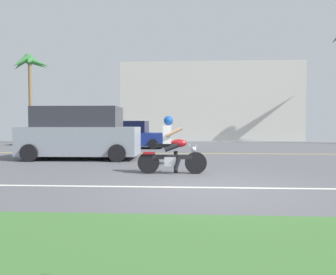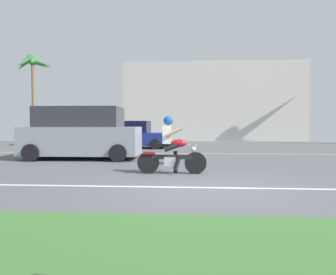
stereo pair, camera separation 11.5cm
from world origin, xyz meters
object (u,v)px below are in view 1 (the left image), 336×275
Objects in this scene: suv_nearby at (80,134)px; parked_car_0 at (51,133)px; palm_tree_0 at (30,68)px; motorcyclist at (171,149)px; motorcyclist_distant at (53,140)px; parked_car_1 at (131,135)px.

suv_nearby reaches higher than parked_car_0.
suv_nearby is 13.22m from palm_tree_0.
palm_tree_0 is at bearing 128.35° from motorcyclist.
suv_nearby is 3.46× the size of motorcyclist_distant.
parked_car_0 is at bearing 156.13° from parked_car_1.
motorcyclist_distant is (4.75, -7.31, -4.88)m from palm_tree_0.
motorcyclist is at bearing -73.45° from parked_car_1.
parked_car_1 is (5.82, -2.58, -0.04)m from parked_car_0.
suv_nearby is 0.73× the size of palm_tree_0.
motorcyclist reaches higher than motorcyclist_distant.
parked_car_1 is (-2.76, 9.30, 0.05)m from motorcyclist.
palm_tree_0 reaches higher than parked_car_1.
suv_nearby is 1.20× the size of parked_car_1.
palm_tree_0 is (-2.26, 1.83, 4.69)m from parked_car_0.
motorcyclist is at bearing -46.40° from motorcyclist_distant.
motorcyclist is 0.49× the size of parked_car_1.
suv_nearby is at bearing -50.98° from motorcyclist_distant.
motorcyclist_distant is (-3.33, -2.90, -0.15)m from parked_car_1.
parked_car_1 is 2.89× the size of motorcyclist_distant.
suv_nearby is (-3.74, 3.49, 0.31)m from motorcyclist.
motorcyclist_distant is (-6.10, 6.40, -0.10)m from motorcyclist.
suv_nearby reaches higher than parked_car_1.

